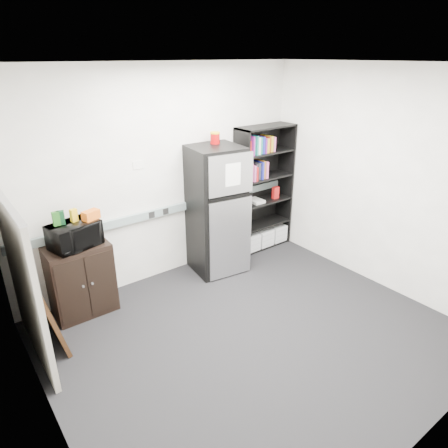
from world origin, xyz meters
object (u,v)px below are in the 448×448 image
Objects in this scene: refrigerator at (216,211)px; bookshelf at (263,190)px; cubicle_partition at (24,283)px; cabinet at (81,280)px; microwave at (74,235)px.

bookshelf is at bearing 16.09° from refrigerator.
refrigerator reaches higher than cubicle_partition.
refrigerator is (1.83, -0.08, 0.44)m from cabinet.
refrigerator is (-0.98, -0.14, -0.06)m from bookshelf.
cubicle_partition is 3.22× the size of microwave.
cubicle_partition is 0.95× the size of refrigerator.
bookshelf is 2.85m from cabinet.
bookshelf is at bearing -12.67° from microwave.
cabinet is (-2.81, -0.06, -0.49)m from bookshelf.
cubicle_partition is 0.85m from cabinet.
cubicle_partition is at bearing -145.95° from cabinet.
cabinet is 0.49× the size of refrigerator.
microwave is at bearing 33.04° from cubicle_partition.
microwave is at bearing -178.36° from bookshelf.
cubicle_partition is at bearing -171.94° from bookshelf.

